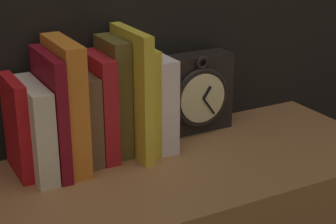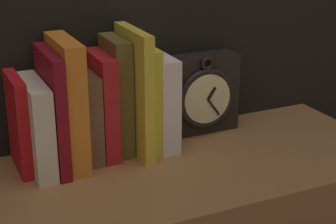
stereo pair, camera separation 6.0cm
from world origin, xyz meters
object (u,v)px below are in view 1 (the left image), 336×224
(book_slot6_brown, at_px, (114,97))
(book_slot8_yellow, at_px, (141,98))
(book_slot0_red, at_px, (16,127))
(book_slot2_maroon, at_px, (51,113))
(book_slot3_orange, at_px, (66,105))
(book_slot7_yellow, at_px, (132,93))
(clock, at_px, (194,94))
(book_slot4_brown, at_px, (84,117))
(book_slot1_cream, at_px, (35,130))
(book_slot5_red, at_px, (100,107))
(book_slot9_white, at_px, (155,101))

(book_slot6_brown, bearing_deg, book_slot8_yellow, -11.01)
(book_slot0_red, bearing_deg, book_slot6_brown, 1.61)
(book_slot2_maroon, height_order, book_slot3_orange, book_slot3_orange)
(book_slot7_yellow, bearing_deg, book_slot8_yellow, 27.74)
(clock, xyz_separation_m, book_slot4_brown, (-0.27, -0.03, 0.00))
(book_slot1_cream, bearing_deg, clock, 6.46)
(book_slot5_red, height_order, book_slot8_yellow, book_slot8_yellow)
(book_slot3_orange, relative_size, book_slot4_brown, 1.40)
(book_slot5_red, height_order, book_slot7_yellow, book_slot7_yellow)
(book_slot1_cream, bearing_deg, book_slot4_brown, 8.84)
(clock, relative_size, book_slot9_white, 0.92)
(book_slot8_yellow, bearing_deg, clock, 11.64)
(book_slot1_cream, bearing_deg, book_slot2_maroon, -2.31)
(clock, distance_m, book_slot7_yellow, 0.18)
(book_slot5_red, bearing_deg, book_slot1_cream, -173.51)
(book_slot0_red, height_order, book_slot1_cream, book_slot0_red)
(book_slot0_red, relative_size, book_slot9_white, 0.95)
(book_slot4_brown, distance_m, book_slot8_yellow, 0.12)
(book_slot1_cream, bearing_deg, book_slot3_orange, 1.64)
(book_slot3_orange, bearing_deg, book_slot9_white, 2.66)
(book_slot0_red, relative_size, book_slot1_cream, 1.05)
(book_slot0_red, height_order, book_slot2_maroon, book_slot2_maroon)
(book_slot0_red, xyz_separation_m, book_slot3_orange, (0.09, -0.02, 0.03))
(book_slot4_brown, relative_size, book_slot9_white, 0.91)
(clock, bearing_deg, book_slot1_cream, -173.54)
(book_slot6_brown, bearing_deg, book_slot3_orange, -168.97)
(book_slot5_red, distance_m, book_slot6_brown, 0.04)
(book_slot0_red, distance_m, book_slot9_white, 0.29)
(book_slot0_red, bearing_deg, book_slot9_white, -1.21)
(clock, distance_m, book_slot5_red, 0.24)
(book_slot2_maroon, xyz_separation_m, book_slot3_orange, (0.03, 0.00, 0.01))
(book_slot2_maroon, height_order, book_slot7_yellow, book_slot7_yellow)
(book_slot0_red, distance_m, book_slot2_maroon, 0.07)
(clock, xyz_separation_m, book_slot9_white, (-0.11, -0.03, 0.01))
(clock, xyz_separation_m, book_slot6_brown, (-0.20, -0.02, 0.03))
(clock, height_order, book_slot7_yellow, book_slot7_yellow)
(book_slot3_orange, distance_m, book_slot7_yellow, 0.14)
(book_slot4_brown, bearing_deg, book_slot3_orange, -159.99)
(book_slot0_red, height_order, book_slot4_brown, book_slot0_red)
(clock, relative_size, book_slot0_red, 0.96)
(clock, distance_m, book_slot9_white, 0.12)
(book_slot5_red, distance_m, book_slot8_yellow, 0.09)
(book_slot0_red, height_order, book_slot6_brown, book_slot6_brown)
(clock, relative_size, book_slot7_yellow, 0.70)
(book_slot3_orange, bearing_deg, clock, 7.45)
(book_slot1_cream, relative_size, book_slot5_red, 0.84)
(book_slot2_maroon, height_order, book_slot5_red, book_slot2_maroon)
(book_slot2_maroon, xyz_separation_m, book_slot6_brown, (0.14, 0.02, 0.00))
(book_slot0_red, bearing_deg, book_slot3_orange, -9.14)
(book_slot2_maroon, bearing_deg, book_slot1_cream, 177.69)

